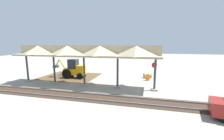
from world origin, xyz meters
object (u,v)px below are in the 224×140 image
stop_sign (154,67)px  backhoe (74,70)px  traffic_barrel (148,77)px  concrete_pipe (148,75)px

stop_sign → backhoe: backhoe is taller
backhoe → traffic_barrel: bearing=-174.5°
stop_sign → backhoe: 11.67m
concrete_pipe → traffic_barrel: size_ratio=1.43×
stop_sign → concrete_pipe: 2.28m
stop_sign → backhoe: size_ratio=0.51×
traffic_barrel → concrete_pipe: bearing=-88.7°
backhoe → concrete_pipe: (-10.75, -2.60, -0.87)m
stop_sign → concrete_pipe: size_ratio=2.00×
stop_sign → backhoe: (11.61, 1.07, -0.59)m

